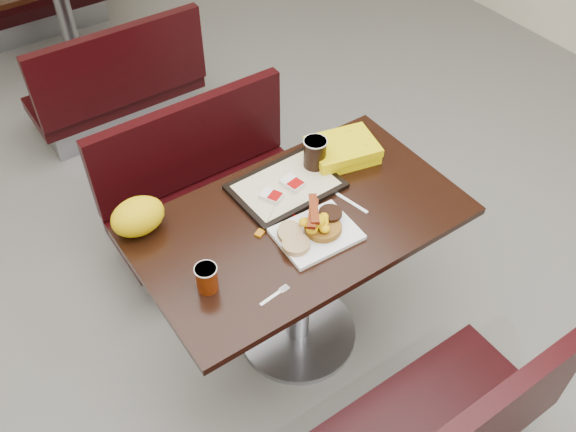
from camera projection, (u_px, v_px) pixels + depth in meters
floor at (298, 334)px, 2.82m from camera, size 6.00×7.00×0.01m
table_near at (299, 282)px, 2.55m from camera, size 1.20×0.70×0.75m
bench_near_s at (415, 416)px, 2.16m from camera, size 1.00×0.46×0.72m
bench_near_n at (213, 188)px, 2.96m from camera, size 1.00×0.46×0.72m
table_far at (67, 21)px, 4.04m from camera, size 1.20×0.70×0.75m
bench_far_s at (111, 73)px, 3.65m from camera, size 1.00×0.46×0.72m
platter at (316, 234)px, 2.22m from camera, size 0.29×0.23×0.02m
pancake_stack at (323, 227)px, 2.21m from camera, size 0.16×0.16×0.03m
sausage_patty at (330, 213)px, 2.23m from camera, size 0.09×0.09×0.01m
scrambled_eggs at (318, 223)px, 2.17m from camera, size 0.11×0.10×0.05m
bacon_strips at (313, 213)px, 2.16m from camera, size 0.16×0.17×0.01m
muffin_bottom at (296, 244)px, 2.16m from camera, size 0.10×0.10×0.02m
muffin_top at (290, 233)px, 2.18m from camera, size 0.09×0.10×0.05m
coffee_cup_near at (207, 278)px, 2.02m from camera, size 0.08×0.08×0.10m
fork at (270, 298)px, 2.03m from camera, size 0.12×0.04×0.00m
knife at (351, 203)px, 2.34m from camera, size 0.04×0.15×0.00m
condiment_syrup at (260, 233)px, 2.23m from camera, size 0.04×0.04×0.01m
condiment_ketchup at (289, 214)px, 2.29m from camera, size 0.05×0.05×0.01m
tray at (286, 186)px, 2.39m from camera, size 0.41×0.30×0.02m
hashbrown_sleeve_left at (271, 196)px, 2.32m from camera, size 0.09×0.10×0.02m
hashbrown_sleeve_right at (292, 183)px, 2.37m from camera, size 0.08×0.09×0.02m
coffee_cup_far at (315, 153)px, 2.42m from camera, size 0.10×0.10×0.12m
clamshell at (343, 150)px, 2.50m from camera, size 0.30×0.25×0.07m
paper_bag at (138, 216)px, 2.19m from camera, size 0.23×0.19×0.14m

